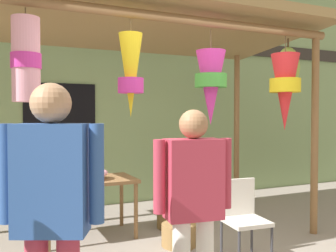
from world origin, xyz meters
TOP-DOWN VIEW (x-y plane):
  - shop_facade at (-0.00, 2.64)m, footprint 12.48×0.29m
  - market_stall_canopy at (-0.03, 0.64)m, footprint 4.44×2.19m
  - display_table at (-0.82, 1.02)m, footprint 1.12×0.68m
  - flower_heap_on_table at (-0.90, 0.96)m, footprint 0.65×0.46m
  - folding_chair at (0.44, -0.41)m, footprint 0.44×0.44m
  - wicker_basket_by_table at (0.34, 0.93)m, footprint 0.52×0.52m
  - wicker_basket_spare at (0.06, 0.29)m, footprint 0.41×0.41m
  - customer_foreground at (-0.54, -1.17)m, footprint 0.59×0.27m
  - shopper_by_bananas at (-1.54, -1.34)m, footprint 0.55×0.37m

SIDE VIEW (x-z plane):
  - wicker_basket_spare at x=0.06m, z-range 0.00..0.25m
  - wicker_basket_by_table at x=0.34m, z-range 0.00..0.28m
  - folding_chair at x=0.44m, z-range 0.08..0.92m
  - display_table at x=-0.82m, z-range 0.27..0.99m
  - flower_heap_on_table at x=-0.90m, z-range 0.72..0.87m
  - customer_foreground at x=-0.54m, z-range 0.13..1.68m
  - shopper_by_bananas at x=-1.54m, z-range 0.16..1.85m
  - shop_facade at x=0.00m, z-range 0.00..4.50m
  - market_stall_canopy at x=-0.03m, z-range 1.00..3.78m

